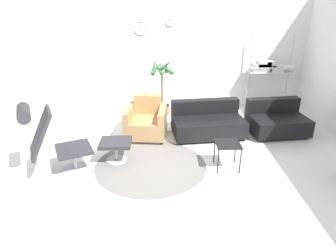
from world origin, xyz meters
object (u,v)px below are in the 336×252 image
at_px(armchair_red, 146,122).
at_px(shelf_unit, 268,67).
at_px(couch_second, 276,121).
at_px(side_table, 228,146).
at_px(ottoman, 116,146).
at_px(couch_low, 207,123).
at_px(lounge_chair, 49,136).
at_px(potted_plant, 162,91).

height_order(armchair_red, shelf_unit, shelf_unit).
distance_m(armchair_red, couch_second, 2.68).
bearing_deg(armchair_red, side_table, 142.10).
distance_m(ottoman, couch_low, 2.01).
bearing_deg(shelf_unit, side_table, -117.97).
xyz_separation_m(side_table, shelf_unit, (1.50, 2.82, 0.66)).
bearing_deg(ottoman, couch_low, 31.19).
height_order(ottoman, couch_low, couch_low).
relative_size(lounge_chair, armchair_red, 1.34).
bearing_deg(couch_low, side_table, 88.99).
distance_m(couch_low, couch_second, 1.44).
xyz_separation_m(couch_low, couch_second, (1.44, 0.06, 0.00)).
distance_m(lounge_chair, armchair_red, 2.03).
height_order(lounge_chair, potted_plant, potted_plant).
height_order(armchair_red, potted_plant, potted_plant).
distance_m(couch_second, side_table, 1.91).
bearing_deg(shelf_unit, couch_low, -137.36).
distance_m(armchair_red, shelf_unit, 3.33).
height_order(couch_low, couch_second, same).
xyz_separation_m(lounge_chair, couch_low, (2.64, 1.44, -0.43)).
relative_size(couch_low, potted_plant, 1.10).
relative_size(ottoman, potted_plant, 0.39).
bearing_deg(armchair_red, shelf_unit, -146.47).
distance_m(side_table, potted_plant, 2.71).
bearing_deg(lounge_chair, side_table, 68.91).
bearing_deg(potted_plant, shelf_unit, 7.29).
bearing_deg(potted_plant, lounge_chair, -123.34).
xyz_separation_m(lounge_chair, couch_second, (4.08, 1.50, -0.43)).
xyz_separation_m(lounge_chair, ottoman, (0.92, 0.40, -0.39)).
bearing_deg(lounge_chair, couch_low, 95.10).
relative_size(armchair_red, couch_second, 0.73).
bearing_deg(couch_low, couch_second, 175.77).
height_order(ottoman, couch_second, couch_second).
distance_m(couch_low, side_table, 1.34).
xyz_separation_m(ottoman, armchair_red, (0.48, 1.02, 0.00)).
bearing_deg(couch_low, potted_plant, -58.31).
bearing_deg(armchair_red, couch_low, -173.33).
bearing_deg(armchair_red, lounge_chair, 51.04).
xyz_separation_m(lounge_chair, potted_plant, (1.72, 2.61, -0.10)).
bearing_deg(lounge_chair, couch_second, 86.65).
bearing_deg(lounge_chair, shelf_unit, 101.02).
height_order(side_table, potted_plant, potted_plant).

